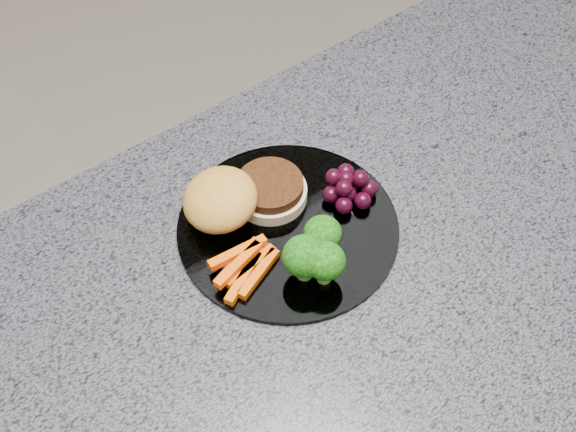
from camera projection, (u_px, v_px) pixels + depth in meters
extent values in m
cube|color=brown|center=(350.00, 413.00, 1.30)|extent=(1.20, 0.60, 0.86)
cube|color=#51505B|center=(373.00, 253.00, 0.94)|extent=(1.20, 0.60, 0.04)
cylinder|color=white|center=(288.00, 228.00, 0.94)|extent=(0.26, 0.26, 0.01)
cylinder|color=beige|center=(270.00, 193.00, 0.96)|extent=(0.09, 0.09, 0.02)
cylinder|color=#3E1C0C|center=(270.00, 185.00, 0.94)|extent=(0.08, 0.08, 0.01)
ellipsoid|color=#AA792A|center=(220.00, 203.00, 0.93)|extent=(0.09, 0.09, 0.05)
cube|color=#E75403|center=(238.00, 262.00, 0.90)|extent=(0.07, 0.03, 0.01)
cube|color=#E75403|center=(250.00, 266.00, 0.90)|extent=(0.07, 0.02, 0.01)
cube|color=#E75403|center=(244.00, 278.00, 0.89)|extent=(0.07, 0.04, 0.01)
cube|color=#E75403|center=(238.00, 253.00, 0.90)|extent=(0.07, 0.02, 0.01)
cube|color=#E75403|center=(238.00, 264.00, 0.89)|extent=(0.07, 0.03, 0.01)
cube|color=#E75403|center=(259.00, 273.00, 0.89)|extent=(0.07, 0.04, 0.01)
cylinder|color=#609B38|center=(305.00, 270.00, 0.89)|extent=(0.02, 0.02, 0.02)
ellipsoid|color=black|center=(305.00, 256.00, 0.86)|extent=(0.05, 0.05, 0.04)
cylinder|color=#609B38|center=(322.00, 246.00, 0.91)|extent=(0.02, 0.02, 0.02)
ellipsoid|color=black|center=(323.00, 233.00, 0.89)|extent=(0.04, 0.04, 0.04)
cylinder|color=#609B38|center=(324.00, 274.00, 0.88)|extent=(0.02, 0.02, 0.02)
ellipsoid|color=black|center=(325.00, 261.00, 0.86)|extent=(0.05, 0.05, 0.04)
sphere|color=black|center=(348.00, 194.00, 0.95)|extent=(0.02, 0.02, 0.02)
sphere|color=black|center=(354.00, 182.00, 0.96)|extent=(0.02, 0.02, 0.02)
sphere|color=black|center=(338.00, 180.00, 0.97)|extent=(0.02, 0.02, 0.02)
sphere|color=black|center=(331.00, 194.00, 0.95)|extent=(0.02, 0.02, 0.02)
sphere|color=black|center=(344.00, 206.00, 0.94)|extent=(0.02, 0.02, 0.02)
sphere|color=black|center=(363.00, 201.00, 0.95)|extent=(0.02, 0.02, 0.02)
sphere|color=black|center=(369.00, 189.00, 0.96)|extent=(0.02, 0.02, 0.02)
sphere|color=black|center=(346.00, 179.00, 0.95)|extent=(0.02, 0.02, 0.02)
sphere|color=black|center=(344.00, 188.00, 0.94)|extent=(0.02, 0.02, 0.02)
sphere|color=black|center=(360.00, 178.00, 0.95)|extent=(0.02, 0.02, 0.02)
sphere|color=black|center=(334.00, 177.00, 0.95)|extent=(0.02, 0.02, 0.02)
sphere|color=black|center=(346.00, 172.00, 0.95)|extent=(0.02, 0.02, 0.02)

